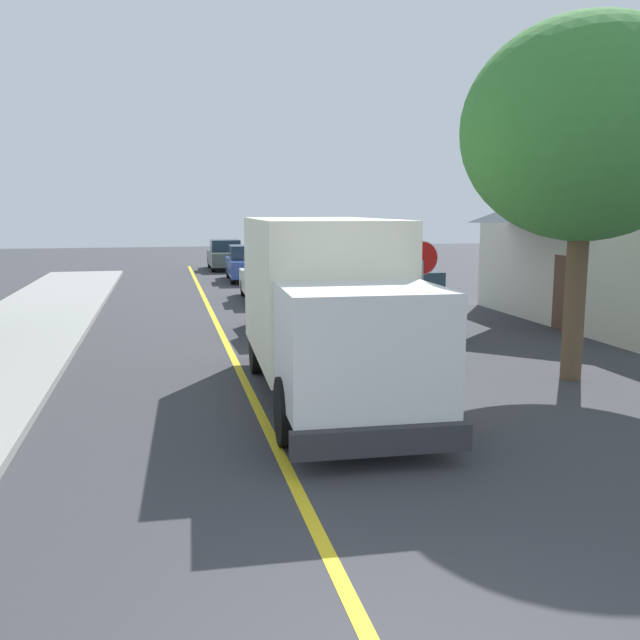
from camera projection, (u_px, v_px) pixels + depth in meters
centre_line_yellow at (242, 375)px, 14.13m from camera, size 0.16×56.00×0.01m
box_truck at (325, 300)px, 12.40m from camera, size 2.69×7.27×3.20m
parked_car_near at (295, 306)px, 18.63m from camera, size 1.92×4.45×1.67m
parked_car_mid at (268, 279)px, 25.76m from camera, size 1.94×4.46×1.67m
parked_car_far at (247, 264)px, 32.74m from camera, size 1.92×4.45×1.67m
parked_car_furthest at (225, 255)px, 38.75m from camera, size 1.81×4.40×1.67m
parked_van_across at (405, 301)px, 19.61m from camera, size 1.83×4.41×1.67m
stop_sign at (422, 275)px, 16.06m from camera, size 0.80×0.10×2.65m
street_tree_far_side at (585, 131)px, 13.07m from camera, size 4.69×4.69×6.98m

